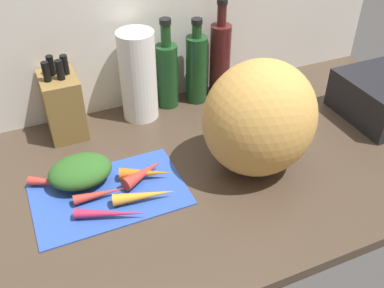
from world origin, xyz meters
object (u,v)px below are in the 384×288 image
Objects in this scene: carrot_3 at (76,175)px; dish_rack at (384,98)px; carrot_5 at (82,168)px; bottle_2 at (220,58)px; carrot_0 at (143,172)px; carrot_1 at (53,182)px; carrot_6 at (100,194)px; paper_towel_roll at (138,76)px; carrot_2 at (111,213)px; cutting_board at (109,194)px; winter_squash at (260,119)px; bottle_1 at (197,68)px; carrot_7 at (145,172)px; knife_block at (63,104)px; carrot_4 at (144,196)px; bottle_0 at (167,73)px.

dish_rack is (93.39, -7.01, 4.10)cm from carrot_3.
carrot_5 is 56.92cm from bottle_2.
carrot_5 is (2.11, 1.78, 0.18)cm from carrot_3.
carrot_0 is 0.39× the size of bottle_2.
carrot_1 is 99.58cm from dish_rack.
carrot_5 is at bearing 15.27° from carrot_1.
carrot_0 reaches higher than carrot_3.
paper_towel_roll is at bearing 56.61° from carrot_6.
carrot_2 is at bearing -117.32° from paper_towel_roll.
carrot_5 is (-4.21, 10.18, 1.91)cm from cutting_board.
carrot_6 is (3.83, -9.43, -0.09)cm from carrot_3.
carrot_3 is 48.60cm from winter_squash.
carrot_6 is (1.72, -11.20, -0.27)cm from carrot_5.
bottle_1 reaches higher than carrot_3.
paper_towel_roll is at bearing 119.25° from winter_squash.
carrot_3 is 0.40× the size of winter_squash.
carrot_7 is at bearing 41.37° from carrot_2.
carrot_0 is 16.14cm from carrot_5.
carrot_2 is (-1.68, -8.32, 1.56)cm from cutting_board.
knife_block reaches higher than carrot_2.
bottle_2 is (48.39, 41.60, 11.03)cm from carrot_2.
winter_squash is at bearing -89.41° from bottle_1.
carrot_4 reaches higher than carrot_2.
carrot_7 is 0.55× the size of knife_block.
carrot_2 is (-11.31, -10.18, -0.63)cm from carrot_0.
carrot_5 is 0.86× the size of carrot_7.
carrot_0 reaches higher than carrot_7.
knife_block reaches higher than cutting_board.
carrot_4 is 0.53× the size of bottle_0.
knife_block is at bearing 115.78° from carrot_7.
bottle_2 reaches higher than knife_block.
carrot_4 is 0.60× the size of dish_rack.
carrot_7 is at bearing -21.23° from carrot_3.
carrot_5 is at bearing 160.98° from winter_squash.
paper_towel_roll is 1.09× the size of dish_rack.
carrot_6 is (-0.81, 7.30, 0.09)cm from carrot_2.
carrot_0 is 17.24cm from carrot_3.
knife_block is 42.39cm from bottle_1.
carrot_3 is (-15.94, 6.54, -0.46)cm from carrot_0.
paper_towel_roll is 19.79cm from bottle_1.
bottle_1 is (9.54, -0.97, 0.24)cm from bottle_0.
dish_rack is at bearing 0.92° from cutting_board.
bottle_0 is (32.94, 23.57, 9.05)cm from carrot_5.
carrot_4 is at bearing -73.35° from knife_block.
carrot_7 is at bearing -14.98° from carrot_1.
carrot_0 is at bearing 42.01° from carrot_2.
bottle_1 is at bearing 51.30° from carrot_4.
paper_towel_roll reaches higher than carrot_3.
bottle_0 reaches higher than carrot_6.
carrot_5 is at bearing -90.46° from knife_block.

